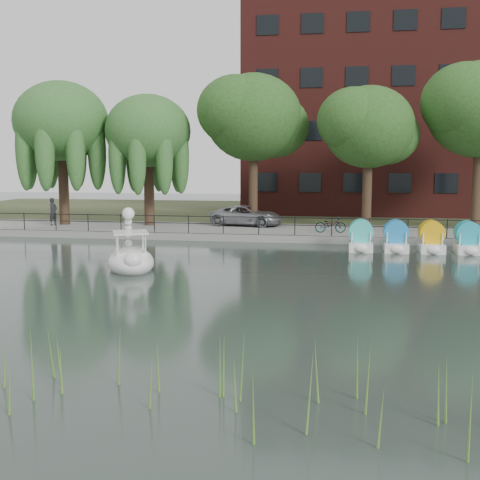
% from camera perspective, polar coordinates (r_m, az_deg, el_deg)
% --- Properties ---
extents(ground_plane, '(120.00, 120.00, 0.00)m').
position_cam_1_polar(ground_plane, '(20.49, -3.24, -5.03)').
color(ground_plane, '#38463F').
extents(promenade, '(40.00, 6.00, 0.40)m').
position_cam_1_polar(promenade, '(36.03, 2.37, 0.75)').
color(promenade, gray).
rests_on(promenade, ground_plane).
extents(kerb, '(40.00, 0.25, 0.40)m').
position_cam_1_polar(kerb, '(33.13, 1.73, 0.16)').
color(kerb, gray).
rests_on(kerb, ground_plane).
extents(land_strip, '(60.00, 22.00, 0.36)m').
position_cam_1_polar(land_strip, '(49.89, 4.38, 2.61)').
color(land_strip, '#47512D').
rests_on(land_strip, ground_plane).
extents(railing, '(32.00, 0.05, 1.00)m').
position_cam_1_polar(railing, '(33.22, 1.79, 1.82)').
color(railing, black).
rests_on(railing, promenade).
extents(apartment_building, '(20.00, 10.07, 18.00)m').
position_cam_1_polar(apartment_building, '(49.78, 12.75, 13.02)').
color(apartment_building, '#4C1E16').
rests_on(apartment_building, land_strip).
extents(willow_left, '(5.88, 5.88, 9.01)m').
position_cam_1_polar(willow_left, '(40.08, -16.60, 10.69)').
color(willow_left, '#473323').
rests_on(willow_left, promenade).
extents(willow_mid, '(5.32, 5.32, 8.15)m').
position_cam_1_polar(willow_mid, '(38.45, -8.73, 10.13)').
color(willow_mid, '#473323').
rests_on(willow_mid, promenade).
extents(broadleaf_center, '(6.00, 6.00, 9.25)m').
position_cam_1_polar(broadleaf_center, '(37.99, 1.28, 11.47)').
color(broadleaf_center, '#473323').
rests_on(broadleaf_center, promenade).
extents(broadleaf_right, '(5.40, 5.40, 8.32)m').
position_cam_1_polar(broadleaf_right, '(37.09, 12.11, 10.36)').
color(broadleaf_right, '#473323').
rests_on(broadleaf_right, promenade).
extents(minivan, '(3.16, 5.52, 1.45)m').
position_cam_1_polar(minivan, '(37.68, 0.63, 2.47)').
color(minivan, gray).
rests_on(minivan, promenade).
extents(bicycle, '(0.77, 1.77, 1.00)m').
position_cam_1_polar(bicycle, '(34.41, 8.57, 1.53)').
color(bicycle, gray).
rests_on(bicycle, promenade).
extents(pedestrian, '(0.63, 0.80, 1.98)m').
position_cam_1_polar(pedestrian, '(39.70, -17.31, 2.77)').
color(pedestrian, black).
rests_on(pedestrian, promenade).
extents(swan_boat, '(2.88, 3.45, 2.50)m').
position_cam_1_polar(swan_boat, '(25.02, -10.32, -1.57)').
color(swan_boat, white).
rests_on(swan_boat, ground_plane).
extents(pedal_boat_row, '(7.95, 1.70, 1.40)m').
position_cam_1_polar(pedal_boat_row, '(30.91, 17.68, 0.03)').
color(pedal_boat_row, white).
rests_on(pedal_boat_row, ground_plane).
extents(reed_bank, '(24.00, 2.40, 1.20)m').
position_cam_1_polar(reed_bank, '(11.00, -4.02, -13.01)').
color(reed_bank, '#669938').
rests_on(reed_bank, ground_plane).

